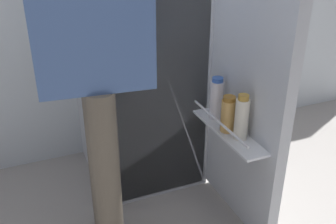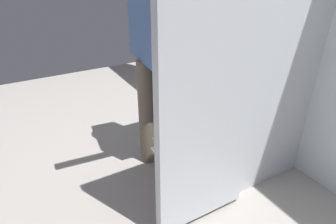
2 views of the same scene
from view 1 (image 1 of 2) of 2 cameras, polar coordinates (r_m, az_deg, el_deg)
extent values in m
plane|color=gray|center=(2.11, 1.23, -15.89)|extent=(5.42, 5.42, 0.00)
cube|color=silver|center=(2.16, -4.72, 11.54)|extent=(0.61, 0.62, 1.74)
cube|color=white|center=(1.88, -1.69, 9.35)|extent=(0.57, 0.01, 1.70)
cube|color=white|center=(1.89, -2.25, 12.43)|extent=(0.53, 0.09, 0.01)
cube|color=silver|center=(1.78, 11.96, 7.49)|extent=(0.06, 0.59, 1.66)
cube|color=white|center=(1.87, 8.74, -2.79)|extent=(0.12, 0.51, 0.01)
cylinder|color=silver|center=(1.82, 7.41, -1.44)|extent=(0.01, 0.49, 0.01)
cylinder|color=tan|center=(1.83, 8.73, -0.55)|extent=(0.07, 0.07, 0.15)
cylinder|color=#996623|center=(1.79, 8.92, 1.95)|extent=(0.06, 0.06, 0.02)
cylinder|color=#EDE5CC|center=(1.77, 10.64, -1.06)|extent=(0.06, 0.06, 0.19)
cylinder|color=#B78933|center=(1.72, 10.93, 2.11)|extent=(0.05, 0.05, 0.02)
cylinder|color=white|center=(1.94, 7.07, 1.76)|extent=(0.07, 0.07, 0.19)
cylinder|color=#335BB2|center=(1.89, 7.24, 4.69)|extent=(0.05, 0.05, 0.02)
cylinder|color=#4C7F3D|center=(1.88, -2.75, 14.01)|extent=(0.08, 0.08, 0.10)
cylinder|color=#665B4C|center=(1.85, -9.65, -7.04)|extent=(0.12, 0.12, 0.82)
cylinder|color=#665B4C|center=(1.72, -8.90, -9.84)|extent=(0.12, 0.12, 0.82)
cube|color=#4C6BA3|center=(1.50, -11.28, 14.31)|extent=(0.46, 0.26, 0.58)
cylinder|color=#4C6BA3|center=(1.72, -12.08, 14.95)|extent=(0.08, 0.08, 0.55)
camera|label=2|loc=(2.07, 54.87, 16.15)|focal=30.85mm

